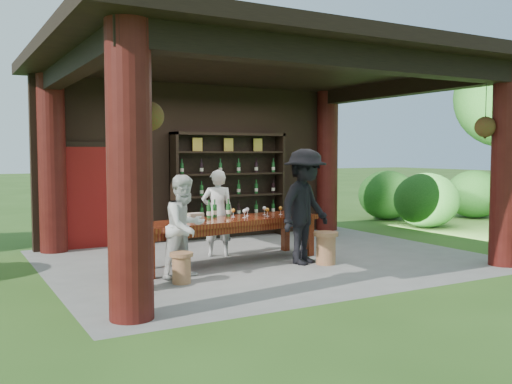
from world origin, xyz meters
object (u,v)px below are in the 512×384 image
stool_far_left (126,270)px  guest_woman (185,227)px  wine_shelf (230,186)px  guest_man (305,207)px  tasting_table (226,226)px  stool_near_left (182,267)px  stool_near_right (326,247)px  napkin_basket (194,217)px  host (217,213)px

stool_far_left → guest_woman: size_ratio=0.37×
wine_shelf → guest_man: (-0.16, -3.15, -0.18)m
wine_shelf → tasting_table: (-1.29, -2.45, -0.51)m
tasting_table → stool_near_left: bearing=-139.4°
stool_near_left → guest_woman: 0.64m
stool_near_right → napkin_basket: bearing=158.7°
wine_shelf → tasting_table: wine_shelf is taller
host → stool_near_left: bearing=73.9°
wine_shelf → guest_woman: size_ratio=1.69×
guest_man → wine_shelf: bearing=63.0°
stool_near_right → guest_woman: 2.50m
tasting_table → napkin_basket: size_ratio=13.47×
host → guest_woman: size_ratio=1.01×
napkin_basket → guest_woman: bearing=-123.8°
guest_woman → stool_far_left: bearing=-179.1°
stool_near_right → guest_man: guest_man is taller
stool_far_left → guest_man: (3.19, 0.48, 0.66)m
stool_far_left → host: size_ratio=0.37×
wine_shelf → stool_near_right: size_ratio=4.79×
stool_near_right → guest_man: size_ratio=0.28×
guest_woman → stool_near_right: bearing=-26.2°
tasting_table → host: 0.68m
guest_man → guest_woman: bearing=157.1°
guest_woman → napkin_basket: 0.75m
tasting_table → stool_near_left: 1.65m
napkin_basket → host: bearing=45.0°
stool_near_right → tasting_table: bearing=147.1°
wine_shelf → host: size_ratio=1.67×
stool_far_left → napkin_basket: bearing=36.4°
stool_far_left → napkin_basket: napkin_basket is taller
stool_near_right → stool_far_left: size_ratio=0.95×
stool_near_right → guest_woman: size_ratio=0.35×
wine_shelf → tasting_table: bearing=-117.7°
stool_near_left → stool_far_left: stool_far_left is taller
stool_near_left → stool_near_right: stool_near_right is taller
guest_woman → guest_man: bearing=-21.1°
stool_near_left → guest_man: bearing=8.4°
wine_shelf → guest_man: size_ratio=1.35×
stool_near_left → stool_far_left: (-0.84, -0.14, 0.07)m
tasting_table → stool_near_left: tasting_table is taller
guest_man → napkin_basket: (-1.75, 0.58, -0.14)m
host → guest_man: 1.68m
host → guest_woman: host is taller
tasting_table → guest_man: 1.37m
wine_shelf → stool_far_left: bearing=-132.6°
tasting_table → wine_shelf: bearing=62.3°
napkin_basket → stool_near_left: bearing=-122.7°
stool_near_left → guest_woman: guest_woman is taller
wine_shelf → stool_near_right: 3.47m
stool_near_left → host: size_ratio=0.29×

